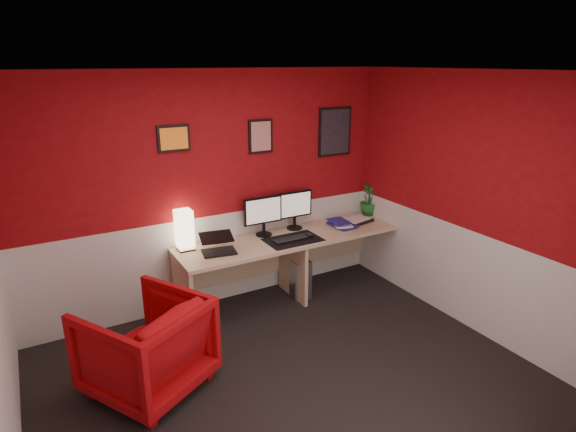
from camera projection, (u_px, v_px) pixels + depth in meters
The scene contains 26 objects.
ground at pixel (297, 387), 3.92m from camera, with size 4.00×3.50×0.01m, color black.
ceiling at pixel (299, 71), 3.14m from camera, with size 4.00×3.50×0.01m, color white.
wall_back at pixel (213, 193), 4.97m from camera, with size 4.00×0.01×2.50m, color maroon.
wall_front at pixel (502, 376), 2.08m from camera, with size 4.00×0.01×2.50m, color maroon.
wall_right at pixel (480, 208), 4.47m from camera, with size 0.01×3.50×2.50m, color maroon.
wainscot_back at pixel (216, 259), 5.20m from camera, with size 4.00×0.01×1.00m, color silver.
wainscot_left at pixel (10, 426), 2.82m from camera, with size 0.01×3.50×1.00m, color silver.
wainscot_right at pixel (470, 280), 4.70m from camera, with size 0.01×3.50×1.00m, color silver.
desk at pixel (293, 267), 5.33m from camera, with size 2.60×0.65×0.73m, color #D0AF85.
shoji_lamp at pixel (185, 231), 4.79m from camera, with size 0.16×0.16×0.40m, color #FFE5B2.
laptop at pixel (219, 243), 4.73m from camera, with size 0.33×0.23×0.22m, color black.
monitor_left at pixel (264, 210), 5.16m from camera, with size 0.45×0.06×0.58m, color black.
monitor_right at pixel (295, 204), 5.36m from camera, with size 0.45×0.06×0.58m, color black.
desk_mat at pixel (293, 240), 5.10m from camera, with size 0.60×0.38×0.01m, color black.
keyboard at pixel (292, 239), 5.10m from camera, with size 0.42×0.14×0.02m, color black.
mouse at pixel (309, 235), 5.18m from camera, with size 0.06×0.10×0.03m, color black.
book_bottom at pixel (335, 227), 5.46m from camera, with size 0.24×0.32×0.03m, color navy.
book_middle at pixel (334, 225), 5.47m from camera, with size 0.20×0.27×0.02m, color silver.
book_top at pixel (332, 223), 5.46m from camera, with size 0.19×0.26×0.02m, color navy.
zen_tray at pixel (357, 221), 5.67m from camera, with size 0.35×0.25×0.03m, color black.
potted_plant at pixel (369, 200), 5.89m from camera, with size 0.22×0.22×0.39m, color #19591E.
pc_tower at pixel (296, 274), 5.46m from camera, with size 0.20×0.45×0.45m, color #99999E.
armchair at pixel (146, 346), 3.80m from camera, with size 0.84×0.86×0.78m, color #AA0B0F.
art_left at pixel (174, 138), 4.60m from camera, with size 0.32×0.02×0.26m, color orange.
art_center at pixel (261, 136), 5.05m from camera, with size 0.28×0.02×0.36m, color red.
art_right at pixel (335, 132), 5.51m from camera, with size 0.44×0.02×0.56m, color black.
Camera 1 is at (-1.69, -2.81, 2.57)m, focal length 29.60 mm.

